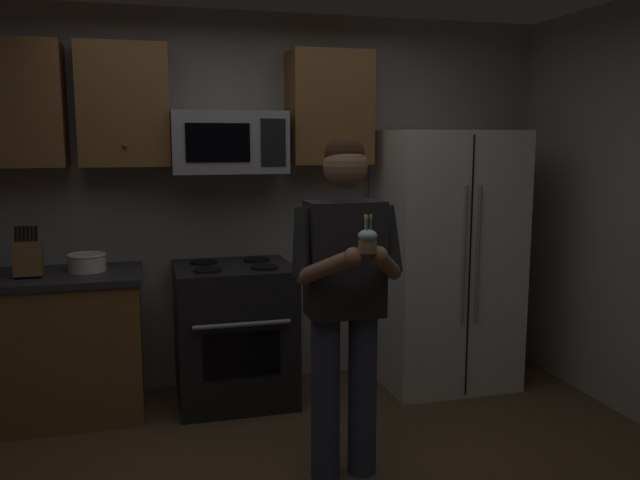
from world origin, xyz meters
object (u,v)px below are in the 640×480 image
knife_block (28,258)px  person (345,289)px  oven_range (235,333)px  bowl_large_white (87,262)px  microwave (228,142)px  refrigerator (445,259)px  cupcake (368,241)px

knife_block → person: bearing=-34.6°
oven_range → bowl_large_white: (-0.91, 0.06, 0.52)m
oven_range → microwave: (0.00, 0.12, 1.26)m
oven_range → knife_block: bearing=-178.6°
refrigerator → person: size_ratio=1.02×
microwave → person: 1.53m
knife_block → cupcake: (1.64, -1.46, 0.26)m
microwave → oven_range: bearing=-90.0°
knife_block → bowl_large_white: (0.33, 0.09, -0.06)m
oven_range → bowl_large_white: bearing=176.2°
refrigerator → microwave: bearing=174.0°
oven_range → person: bearing=-70.7°
person → cupcake: size_ratio=10.13×
oven_range → microwave: bearing=90.0°
refrigerator → bowl_large_white: (-2.41, 0.10, 0.08)m
person → refrigerator: bearing=45.8°
refrigerator → bowl_large_white: refrigerator is taller
oven_range → knife_block: knife_block is taller
oven_range → cupcake: cupcake is taller
microwave → refrigerator: (1.50, -0.16, -0.82)m
bowl_large_white → person: person is taller
cupcake → microwave: bearing=104.2°
person → cupcake: 0.44m
oven_range → bowl_large_white: size_ratio=3.90×
knife_block → person: 2.00m
knife_block → refrigerator: bearing=-0.2°
refrigerator → knife_block: refrigerator is taller
person → cupcake: (-0.00, -0.33, 0.30)m
oven_range → person: person is taller
knife_block → cupcake: 2.21m
person → oven_range: bearing=109.3°
bowl_large_white → person: (1.32, -1.22, 0.02)m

